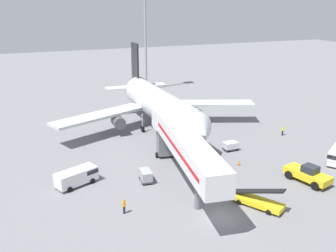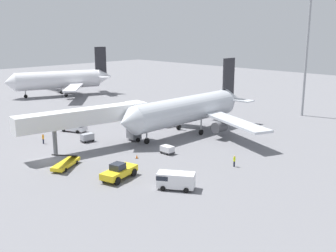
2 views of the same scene
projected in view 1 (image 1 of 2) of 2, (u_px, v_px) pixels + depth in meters
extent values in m
plane|color=slate|center=(220.00, 217.00, 40.57)|extent=(300.00, 300.00, 0.00)
cylinder|color=silver|center=(161.00, 106.00, 65.17)|extent=(5.60, 26.33, 5.22)
cone|color=silver|center=(200.00, 132.00, 52.32)|extent=(5.16, 3.18, 5.11)
cone|color=silver|center=(134.00, 86.00, 78.65)|extent=(5.03, 4.91, 4.96)
cube|color=#232328|center=(135.00, 64.00, 76.06)|extent=(0.41, 3.81, 8.35)
cube|color=silver|center=(151.00, 85.00, 78.35)|extent=(6.30, 2.85, 0.24)
cube|color=silver|center=(122.00, 88.00, 76.06)|extent=(6.30, 2.85, 0.24)
cube|color=silver|center=(207.00, 103.00, 71.57)|extent=(17.69, 9.86, 0.44)
cube|color=silver|center=(100.00, 115.00, 64.04)|extent=(17.60, 10.29, 0.44)
cylinder|color=#4C4C51|center=(195.00, 113.00, 70.10)|extent=(2.06, 2.66, 2.02)
cylinder|color=#4C4C51|center=(118.00, 122.00, 64.74)|extent=(2.06, 2.66, 2.02)
cylinder|color=gray|center=(186.00, 141.00, 57.13)|extent=(0.28, 0.28, 2.70)
cylinder|color=black|center=(186.00, 150.00, 57.56)|extent=(0.37, 1.10, 1.10)
cylinder|color=gray|center=(174.00, 118.00, 68.57)|extent=(0.28, 0.28, 2.70)
cylinder|color=black|center=(174.00, 125.00, 69.00)|extent=(0.37, 1.10, 1.10)
cylinder|color=gray|center=(142.00, 122.00, 66.38)|extent=(0.28, 0.28, 2.70)
cylinder|color=black|center=(143.00, 129.00, 66.80)|extent=(0.37, 1.10, 1.10)
cube|color=silver|center=(187.00, 146.00, 44.48)|extent=(6.08, 21.98, 2.70)
cube|color=red|center=(175.00, 147.00, 44.15)|extent=(2.65, 18.11, 0.44)
cube|color=silver|center=(165.00, 118.00, 55.07)|extent=(3.81, 3.26, 2.84)
cube|color=#232833|center=(163.00, 114.00, 56.19)|extent=(3.30, 0.71, 0.90)
cube|color=slate|center=(166.00, 141.00, 55.60)|extent=(2.78, 2.15, 4.11)
cylinder|color=black|center=(157.00, 155.00, 55.93)|extent=(0.41, 0.83, 0.80)
cylinder|color=black|center=(175.00, 153.00, 56.57)|extent=(0.41, 0.83, 0.80)
cylinder|color=slate|center=(198.00, 191.00, 41.61)|extent=(0.70, 0.70, 4.51)
cube|color=yellow|center=(307.00, 175.00, 48.24)|extent=(3.73, 6.30, 0.89)
cube|color=#232833|center=(310.00, 169.00, 47.73)|extent=(2.03, 2.15, 0.90)
cylinder|color=black|center=(326.00, 181.00, 47.53)|extent=(0.66, 1.17, 1.10)
cylinder|color=black|center=(315.00, 186.00, 46.29)|extent=(0.66, 1.17, 1.10)
cylinder|color=black|center=(299.00, 171.00, 50.47)|extent=(0.66, 1.17, 1.10)
cylinder|color=black|center=(289.00, 175.00, 49.23)|extent=(0.66, 1.17, 1.10)
cube|color=yellow|center=(257.00, 202.00, 42.62)|extent=(4.67, 6.09, 0.55)
cube|color=black|center=(258.00, 191.00, 42.19)|extent=(3.96, 5.69, 2.09)
cylinder|color=black|center=(275.00, 205.00, 42.35)|extent=(0.50, 0.63, 0.60)
cylinder|color=black|center=(269.00, 212.00, 41.00)|extent=(0.50, 0.63, 0.60)
cylinder|color=black|center=(246.00, 196.00, 44.41)|extent=(0.50, 0.63, 0.60)
cylinder|color=black|center=(239.00, 202.00, 43.06)|extent=(0.50, 0.63, 0.60)
cube|color=white|center=(76.00, 177.00, 47.39)|extent=(5.67, 3.96, 1.73)
cube|color=#1E232D|center=(88.00, 169.00, 48.46)|extent=(2.37, 2.60, 0.56)
cylinder|color=black|center=(84.00, 176.00, 49.41)|extent=(0.77, 0.61, 0.68)
cylinder|color=black|center=(92.00, 181.00, 48.06)|extent=(0.77, 0.61, 0.68)
cylinder|color=black|center=(61.00, 184.00, 47.24)|extent=(0.77, 0.61, 0.68)
cylinder|color=black|center=(70.00, 189.00, 45.89)|extent=(0.77, 0.61, 0.68)
cube|color=#1E232D|center=(336.00, 156.00, 52.22)|extent=(2.47, 2.63, 0.61)
cylinder|color=black|center=(328.00, 163.00, 53.30)|extent=(0.77, 0.69, 0.68)
cylinder|color=black|center=(333.00, 156.00, 55.66)|extent=(0.77, 0.69, 0.68)
cube|color=#38383D|center=(230.00, 148.00, 58.68)|extent=(2.17, 1.49, 0.22)
cube|color=silver|center=(231.00, 145.00, 58.50)|extent=(2.17, 1.49, 0.94)
cylinder|color=black|center=(232.00, 147.00, 59.58)|extent=(0.36, 0.12, 0.36)
cylinder|color=black|center=(237.00, 150.00, 58.39)|extent=(0.36, 0.12, 0.36)
cylinder|color=black|center=(224.00, 148.00, 59.04)|extent=(0.36, 0.12, 0.36)
cylinder|color=black|center=(228.00, 151.00, 57.85)|extent=(0.36, 0.12, 0.36)
cube|color=#38383D|center=(146.00, 180.00, 48.51)|extent=(1.52, 2.40, 0.22)
cube|color=#999EA5|center=(146.00, 175.00, 48.29)|extent=(1.52, 2.40, 1.15)
cylinder|color=black|center=(152.00, 182.00, 47.98)|extent=(0.15, 0.37, 0.36)
cylinder|color=black|center=(143.00, 184.00, 47.65)|extent=(0.15, 0.37, 0.36)
cylinder|color=black|center=(149.00, 177.00, 49.44)|extent=(0.15, 0.37, 0.36)
cylinder|color=black|center=(140.00, 178.00, 49.10)|extent=(0.15, 0.37, 0.36)
cylinder|color=#1E2333|center=(124.00, 210.00, 41.21)|extent=(0.37, 0.37, 0.88)
cylinder|color=orange|center=(124.00, 203.00, 40.96)|extent=(0.49, 0.49, 0.70)
sphere|color=tan|center=(124.00, 200.00, 40.80)|extent=(0.24, 0.24, 0.24)
cylinder|color=#1E2333|center=(282.00, 133.00, 65.07)|extent=(0.36, 0.36, 0.86)
cylinder|color=#D8EA19|center=(283.00, 129.00, 64.82)|extent=(0.48, 0.48, 0.68)
sphere|color=tan|center=(283.00, 126.00, 64.67)|extent=(0.23, 0.23, 0.23)
cube|color=black|center=(239.00, 165.00, 53.53)|extent=(0.41, 0.41, 0.03)
cone|color=orange|center=(239.00, 163.00, 53.43)|extent=(0.35, 0.35, 0.61)
cylinder|color=#93969B|center=(145.00, 34.00, 93.91)|extent=(0.56, 0.56, 28.63)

